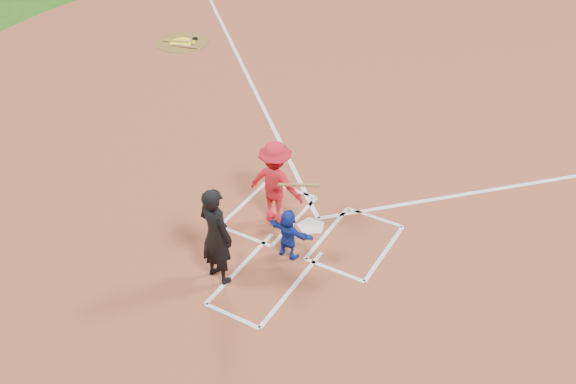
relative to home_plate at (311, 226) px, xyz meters
The scene contains 13 objects.
ground 0.02m from the home_plate, ahead, with size 120.00×120.00×0.00m, color #205214.
home_plate_dirt 6.00m from the home_plate, 90.00° to the left, with size 28.00×28.00×0.01m, color brown.
home_plate is the anchor object (origin of this frame).
on_deck_circle 10.17m from the home_plate, 142.30° to the left, with size 1.70×1.70×0.01m, color brown.
on_deck_logo 10.17m from the home_plate, 142.30° to the left, with size 0.80×0.80×0.00m, color yellow.
on_deck_bat_a 10.21m from the home_plate, 140.67° to the left, with size 0.06×0.06×0.84m, color #A1683B.
on_deck_bat_b 10.27m from the home_plate, 143.42° to the left, with size 0.06×0.06×0.84m, color olive.
on_deck_bat_c 9.75m from the home_plate, 142.61° to the left, with size 0.06×0.06×0.84m, color #956136.
bat_weight_donut 10.26m from the home_plate, 139.85° to the left, with size 0.19×0.19×0.05m, color black.
catcher 1.10m from the home_plate, 87.49° to the right, with size 0.96×0.31×1.03m, color #1530B0.
umpire 2.44m from the home_plate, 109.27° to the right, with size 0.71×0.46×1.94m, color black.
chalk_markings 5.29m from the home_plate, 90.00° to the left, with size 28.35×17.32×0.01m.
batter_at_plate 1.15m from the home_plate, 169.49° to the right, with size 1.48×0.84×1.77m.
Camera 1 is at (4.63, -8.89, 8.01)m, focal length 40.00 mm.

